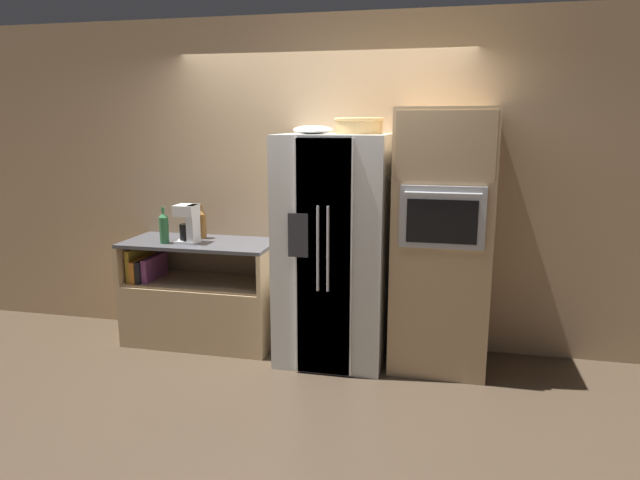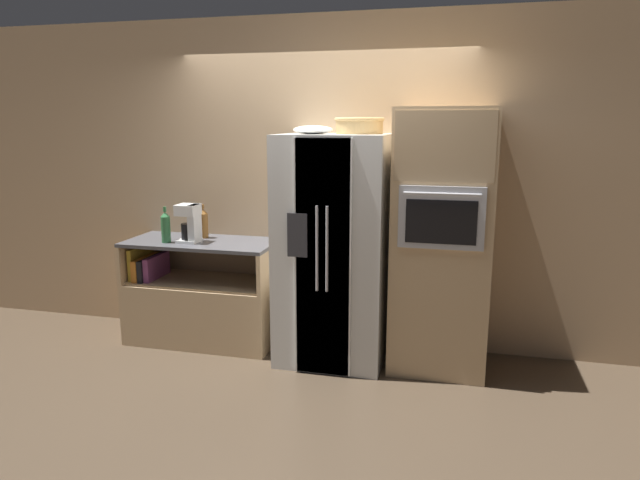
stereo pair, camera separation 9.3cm
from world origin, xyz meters
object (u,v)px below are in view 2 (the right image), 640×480
at_px(bottle_short, 166,227).
at_px(coffee_maker, 190,222).
at_px(wall_oven, 442,241).
at_px(fruit_bowl, 313,130).
at_px(wicker_basket, 359,125).
at_px(bottle_tall, 203,223).
at_px(refrigerator, 334,250).

height_order(bottle_short, coffee_maker, coffee_maker).
bearing_deg(wall_oven, coffee_maker, -178.95).
distance_m(fruit_bowl, coffee_maker, 1.36).
xyz_separation_m(bottle_short, coffee_maker, (0.20, 0.06, 0.04)).
relative_size(wicker_basket, bottle_tall, 1.28).
distance_m(wall_oven, bottle_short, 2.31).
relative_size(wicker_basket, bottle_short, 1.24).
bearing_deg(fruit_bowl, bottle_tall, 165.39).
bearing_deg(wicker_basket, bottle_short, -176.76).
bearing_deg(wicker_basket, coffee_maker, -178.61).
bearing_deg(bottle_tall, fruit_bowl, -14.61).
xyz_separation_m(wall_oven, bottle_short, (-2.31, -0.10, 0.03)).
height_order(refrigerator, wall_oven, wall_oven).
distance_m(wall_oven, wicker_basket, 1.10).
height_order(refrigerator, wicker_basket, wicker_basket).
height_order(refrigerator, coffee_maker, refrigerator).
distance_m(bottle_tall, coffee_maker, 0.21).
bearing_deg(bottle_tall, bottle_short, -130.59).
relative_size(wall_oven, bottle_tall, 6.78).
xyz_separation_m(fruit_bowl, bottle_short, (-1.31, 0.02, -0.82)).
xyz_separation_m(fruit_bowl, bottle_tall, (-1.09, 0.28, -0.82)).
xyz_separation_m(wicker_basket, bottle_short, (-1.65, -0.09, -0.86)).
bearing_deg(wall_oven, fruit_bowl, -173.25).
xyz_separation_m(wall_oven, bottle_tall, (-2.08, 0.17, 0.02)).
relative_size(wall_oven, coffee_maker, 6.22).
height_order(wicker_basket, bottle_short, wicker_basket).
xyz_separation_m(refrigerator, bottle_short, (-1.46, -0.05, 0.13)).
bearing_deg(coffee_maker, bottle_short, -163.99).
bearing_deg(wicker_basket, refrigerator, -167.17).
xyz_separation_m(wall_oven, wicker_basket, (-0.66, -0.00, 0.88)).
bearing_deg(coffee_maker, bottle_tall, 84.04).
height_order(wicker_basket, coffee_maker, wicker_basket).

